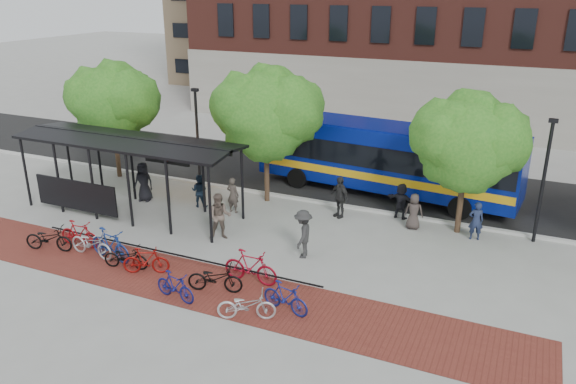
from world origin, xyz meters
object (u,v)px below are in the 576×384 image
at_px(bus, 385,155).
at_px(bike_0, 49,238).
at_px(tree_b, 268,110).
at_px(pedestrian_6, 414,211).
at_px(bus_shelter, 126,149).
at_px(pedestrian_8, 220,217).
at_px(bike_2, 91,243).
at_px(bike_9, 251,267).
at_px(pedestrian_9, 303,234).
at_px(tree_c, 470,140).
at_px(pedestrian_2, 199,191).
at_px(bike_3, 110,245).
at_px(bike_7, 175,286).
at_px(bike_11, 285,297).
at_px(pedestrian_0, 144,182).
at_px(pedestrian_4, 340,197).
at_px(pedestrian_1, 233,195).
at_px(lamp_post_right, 544,178).
at_px(bike_8, 215,278).
at_px(pedestrian_5, 401,201).
at_px(bike_10, 247,305).
at_px(tree_a, 113,99).
at_px(bike_5, 146,261).
at_px(lamp_post_left, 197,136).
at_px(bike_1, 79,234).
at_px(pedestrian_7, 476,221).

height_order(bus, bike_0, bus).
distance_m(tree_b, pedestrian_6, 8.00).
height_order(bus_shelter, pedestrian_8, bus_shelter).
bearing_deg(bike_2, tree_b, -20.17).
height_order(bike_9, pedestrian_9, pedestrian_9).
distance_m(tree_c, bike_2, 15.46).
relative_size(bike_9, pedestrian_2, 1.29).
relative_size(bike_3, pedestrian_8, 1.07).
relative_size(bike_7, bike_11, 0.96).
height_order(tree_c, pedestrian_0, tree_c).
bearing_deg(pedestrian_4, bus, 104.38).
relative_size(bike_2, bike_9, 1.01).
height_order(tree_b, pedestrian_1, tree_b).
bearing_deg(pedestrian_8, lamp_post_right, -2.88).
bearing_deg(pedestrian_0, tree_b, 13.21).
bearing_deg(pedestrian_6, bike_9, 53.60).
relative_size(bike_0, bike_3, 0.94).
distance_m(bike_8, pedestrian_5, 9.91).
bearing_deg(bike_10, tree_a, 30.53).
distance_m(bike_5, pedestrian_0, 7.55).
height_order(lamp_post_left, pedestrian_2, lamp_post_left).
height_order(lamp_post_left, bike_0, lamp_post_left).
xyz_separation_m(bike_7, pedestrian_1, (-1.99, 7.48, 0.34)).
distance_m(tree_b, bike_1, 9.81).
relative_size(lamp_post_right, pedestrian_0, 2.66).
height_order(bus, bike_5, bus).
distance_m(tree_c, bike_9, 10.23).
bearing_deg(bus_shelter, pedestrian_5, 20.31).
bearing_deg(lamp_post_right, tree_a, -179.31).
relative_size(bike_2, bike_10, 1.12).
distance_m(bike_11, pedestrian_7, 9.51).
xyz_separation_m(bike_5, pedestrian_1, (0.03, 6.39, 0.33)).
distance_m(bike_9, pedestrian_9, 2.77).
relative_size(bike_0, bike_11, 1.13).
xyz_separation_m(tree_b, bike_5, (-0.91, -8.39, -3.95)).
bearing_deg(bus, pedestrian_9, -91.42).
xyz_separation_m(bike_3, bike_5, (1.91, -0.33, -0.12)).
relative_size(pedestrian_0, pedestrian_7, 1.17).
distance_m(bike_0, pedestrian_8, 6.75).
distance_m(pedestrian_2, pedestrian_6, 9.87).
bearing_deg(bike_10, bike_9, 1.53).
bearing_deg(pedestrian_0, bike_2, -82.48).
xyz_separation_m(tree_a, pedestrian_1, (8.12, -2.00, -3.40)).
relative_size(lamp_post_left, pedestrian_7, 3.12).
distance_m(bike_9, pedestrian_6, 8.15).
relative_size(tree_b, bike_0, 3.30).
bearing_deg(pedestrian_4, bike_7, -76.97).
distance_m(pedestrian_4, pedestrian_9, 4.32).
height_order(tree_c, bike_10, tree_c).
xyz_separation_m(bus, pedestrian_7, (4.86, -3.75, -1.19)).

